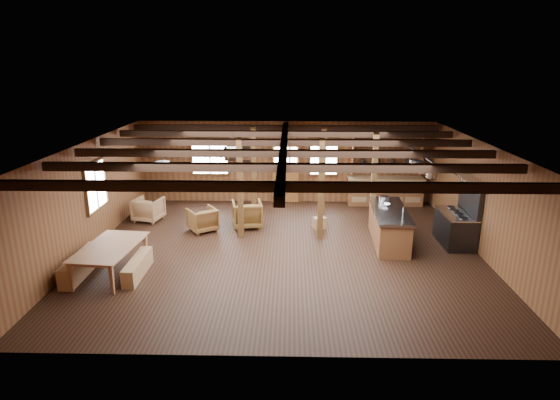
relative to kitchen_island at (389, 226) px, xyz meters
The scene contains 22 objects.
room 3.07m from the kitchen_island, 166.12° to the right, with size 10.04×9.04×2.84m.
ceiling_joists 3.63m from the kitchen_island, 169.52° to the right, with size 9.80×8.82×0.18m.
timber_posts 2.85m from the kitchen_island, 149.34° to the left, with size 3.95×2.35×2.80m.
back_door 4.72m from the kitchen_island, 127.19° to the left, with size 1.02×0.08×2.15m.
window_back_left 6.71m from the kitchen_island, 145.38° to the left, with size 1.32×0.06×1.32m.
window_back_right 4.21m from the kitchen_island, 112.33° to the left, with size 1.02×0.06×1.32m.
window_left 7.89m from the kitchen_island, behind, with size 0.14×1.24×1.32m.
notice_boards 5.85m from the kitchen_island, 139.16° to the left, with size 1.08×0.03×0.90m.
back_counter 3.55m from the kitchen_island, 80.96° to the left, with size 2.55×0.60×2.45m.
pendant_lamps 5.40m from the kitchen_island, behind, with size 1.86×2.36×0.66m.
pot_rack 1.90m from the kitchen_island, 31.95° to the right, with size 0.41×3.00×0.45m.
kitchen_island is the anchor object (origin of this frame).
step_stool 2.11m from the kitchen_island, 150.04° to the left, with size 0.39×0.27×0.34m, color olive.
commercial_range 1.81m from the kitchen_island, ahead, with size 0.78×1.50×1.85m.
dining_table 7.09m from the kitchen_island, 162.14° to the right, with size 2.02×1.12×0.71m, color #9B6746.
bench_wall 7.81m from the kitchen_island, 163.83° to the right, with size 0.32×1.72×0.47m, color olive.
bench_aisle 6.56m from the kitchen_island, 160.63° to the right, with size 0.28×1.49×0.41m, color olive.
armchair_a 5.27m from the kitchen_island, behind, with size 0.73×0.75×0.69m, color brown.
armchair_b 4.11m from the kitchen_island, 163.78° to the left, with size 0.84×0.86×0.78m, color brown.
armchair_c 7.23m from the kitchen_island, 166.87° to the left, with size 0.78×0.81×0.73m, color #936943.
counter_pot 0.91m from the kitchen_island, 92.42° to the left, with size 0.27×0.27×0.16m, color silver.
bowl 0.59m from the kitchen_island, 99.42° to the left, with size 0.25×0.25×0.06m, color silver.
Camera 1 is at (0.17, -11.25, 4.77)m, focal length 30.00 mm.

